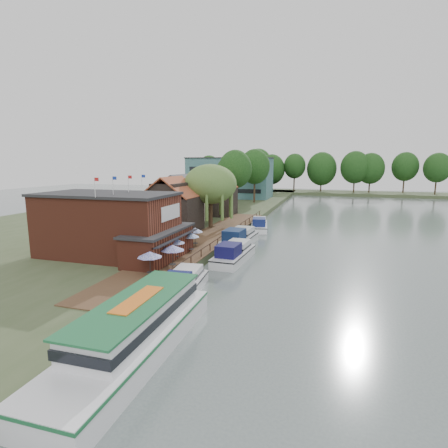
% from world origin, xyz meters
% --- Properties ---
extents(ground, '(260.00, 260.00, 0.00)m').
position_xyz_m(ground, '(0.00, 0.00, 0.00)').
color(ground, '#4E5A5A').
rests_on(ground, ground).
extents(land_bank, '(50.00, 140.00, 1.00)m').
position_xyz_m(land_bank, '(-30.00, 35.00, 0.50)').
color(land_bank, '#384728').
rests_on(land_bank, ground).
extents(quay_deck, '(6.00, 50.00, 0.10)m').
position_xyz_m(quay_deck, '(-8.00, 10.00, 1.05)').
color(quay_deck, '#47301E').
rests_on(quay_deck, land_bank).
extents(quay_rail, '(0.20, 49.00, 1.00)m').
position_xyz_m(quay_rail, '(-5.30, 10.50, 1.50)').
color(quay_rail, black).
rests_on(quay_rail, land_bank).
extents(pub, '(20.00, 11.00, 7.30)m').
position_xyz_m(pub, '(-14.00, -1.00, 4.65)').
color(pub, maroon).
rests_on(pub, land_bank).
extents(hotel_block, '(25.40, 12.40, 12.30)m').
position_xyz_m(hotel_block, '(-22.00, 70.00, 7.15)').
color(hotel_block, '#38666B').
rests_on(hotel_block, land_bank).
extents(cottage_a, '(8.60, 7.60, 8.50)m').
position_xyz_m(cottage_a, '(-15.00, 14.00, 5.25)').
color(cottage_a, black).
rests_on(cottage_a, land_bank).
extents(cottage_b, '(9.60, 8.60, 8.50)m').
position_xyz_m(cottage_b, '(-18.00, 24.00, 5.25)').
color(cottage_b, beige).
rests_on(cottage_b, land_bank).
extents(cottage_c, '(7.60, 7.60, 8.50)m').
position_xyz_m(cottage_c, '(-14.00, 33.00, 5.25)').
color(cottage_c, black).
rests_on(cottage_c, land_bank).
extents(willow, '(8.60, 8.60, 10.43)m').
position_xyz_m(willow, '(-10.50, 19.00, 6.21)').
color(willow, '#476B2D').
rests_on(willow, land_bank).
extents(umbrella_0, '(2.35, 2.35, 2.38)m').
position_xyz_m(umbrella_0, '(-7.44, -6.78, 2.29)').
color(umbrella_0, navy).
rests_on(umbrella_0, quay_deck).
extents(umbrella_1, '(2.46, 2.46, 2.38)m').
position_xyz_m(umbrella_1, '(-6.55, -3.78, 2.29)').
color(umbrella_1, '#1B1C98').
rests_on(umbrella_1, quay_deck).
extents(umbrella_2, '(2.13, 2.13, 2.38)m').
position_xyz_m(umbrella_2, '(-7.62, -0.80, 2.29)').
color(umbrella_2, navy).
rests_on(umbrella_2, quay_deck).
extents(umbrella_3, '(2.01, 2.01, 2.38)m').
position_xyz_m(umbrella_3, '(-7.20, 2.66, 2.29)').
color(umbrella_3, navy).
rests_on(umbrella_3, quay_deck).
extents(umbrella_4, '(2.03, 2.03, 2.38)m').
position_xyz_m(umbrella_4, '(-7.91, 5.68, 2.29)').
color(umbrella_4, navy).
rests_on(umbrella_4, quay_deck).
extents(cruiser_0, '(4.11, 9.97, 2.34)m').
position_xyz_m(cruiser_0, '(-3.83, -7.56, 1.17)').
color(cruiser_0, silver).
rests_on(cruiser_0, ground).
extents(cruiser_1, '(3.78, 10.41, 2.50)m').
position_xyz_m(cruiser_1, '(-2.34, 4.16, 1.25)').
color(cruiser_1, silver).
rests_on(cruiser_1, ground).
extents(cruiser_2, '(4.19, 11.11, 2.69)m').
position_xyz_m(cruiser_2, '(-3.81, 12.10, 1.34)').
color(cruiser_2, silver).
rests_on(cruiser_2, ground).
extents(cruiser_3, '(4.88, 10.14, 2.35)m').
position_xyz_m(cruiser_3, '(-3.42, 24.57, 1.18)').
color(cruiser_3, white).
rests_on(cruiser_3, ground).
extents(tour_boat, '(4.62, 15.63, 3.40)m').
position_xyz_m(tour_boat, '(-2.56, -17.75, 1.70)').
color(tour_boat, silver).
rests_on(tour_boat, ground).
extents(swan, '(0.44, 0.44, 0.44)m').
position_xyz_m(swan, '(-1.09, -13.76, 0.22)').
color(swan, white).
rests_on(swan, ground).
extents(bank_tree_0, '(7.51, 7.51, 13.53)m').
position_xyz_m(bank_tree_0, '(-12.60, 41.86, 7.76)').
color(bank_tree_0, '#143811').
rests_on(bank_tree_0, land_bank).
extents(bank_tree_1, '(6.15, 6.15, 12.04)m').
position_xyz_m(bank_tree_1, '(-16.57, 49.81, 7.02)').
color(bank_tree_1, '#143811').
rests_on(bank_tree_1, land_bank).
extents(bank_tree_2, '(8.06, 8.06, 14.26)m').
position_xyz_m(bank_tree_2, '(-11.50, 57.49, 8.13)').
color(bank_tree_2, '#143811').
rests_on(bank_tree_2, land_bank).
extents(bank_tree_3, '(6.54, 6.54, 10.33)m').
position_xyz_m(bank_tree_3, '(-17.45, 78.68, 6.17)').
color(bank_tree_3, '#143811').
rests_on(bank_tree_3, land_bank).
extents(bank_tree_4, '(6.51, 6.51, 12.48)m').
position_xyz_m(bank_tree_4, '(-14.86, 87.21, 7.24)').
color(bank_tree_4, '#143811').
rests_on(bank_tree_4, land_bank).
extents(bank_tree_5, '(8.97, 8.97, 13.70)m').
position_xyz_m(bank_tree_5, '(-18.90, 93.93, 7.85)').
color(bank_tree_5, '#143811').
rests_on(bank_tree_5, land_bank).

